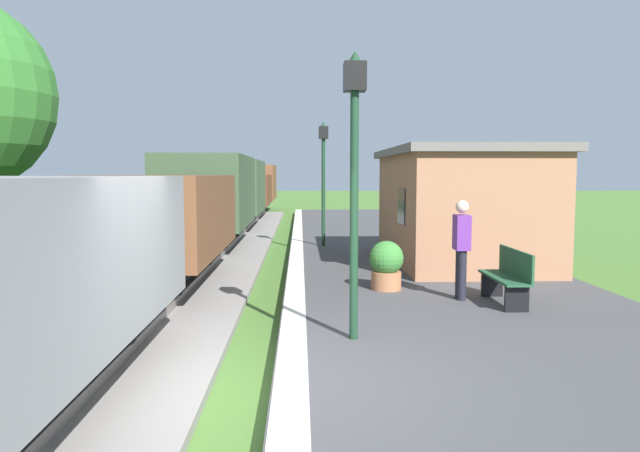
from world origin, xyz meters
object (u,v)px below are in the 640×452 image
at_px(bench_near_hut, 508,276).
at_px(potted_planter, 386,264).
at_px(freight_train, 225,196).
at_px(person_waiting, 461,246).
at_px(station_hut, 459,205).
at_px(lamp_post_near, 354,143).
at_px(lamp_post_far, 323,161).
at_px(bench_down_platform, 403,225).

bearing_deg(bench_near_hut, potted_planter, 145.07).
distance_m(freight_train, person_waiting, 14.02).
bearing_deg(station_hut, lamp_post_near, -115.25).
distance_m(bench_near_hut, person_waiting, 0.92).
bearing_deg(lamp_post_near, lamp_post_far, 90.00).
distance_m(station_hut, lamp_post_near, 7.60).
height_order(person_waiting, lamp_post_far, lamp_post_far).
bearing_deg(bench_near_hut, station_hut, 84.67).
bearing_deg(potted_planter, bench_near_hut, -34.93).
distance_m(bench_near_hut, bench_down_platform, 10.05).
xyz_separation_m(bench_near_hut, lamp_post_far, (-2.76, 8.09, 2.08)).
relative_size(bench_near_hut, potted_planter, 1.64).
height_order(station_hut, lamp_post_far, lamp_post_far).
xyz_separation_m(potted_planter, lamp_post_far, (-0.91, 6.80, 2.08)).
xyz_separation_m(potted_planter, lamp_post_near, (-0.91, -3.31, 2.08)).
bearing_deg(lamp_post_near, station_hut, 64.75).
relative_size(bench_down_platform, person_waiting, 0.88).
bearing_deg(lamp_post_far, freight_train, 125.05).
xyz_separation_m(freight_train, person_waiting, (5.67, -12.82, -0.37)).
relative_size(station_hut, lamp_post_far, 1.57).
distance_m(station_hut, person_waiting, 4.56).
height_order(potted_planter, lamp_post_near, lamp_post_near).
height_order(bench_down_platform, person_waiting, person_waiting).
xyz_separation_m(bench_down_platform, lamp_post_near, (-2.76, -12.06, 2.08)).
bearing_deg(lamp_post_far, potted_planter, -82.36).
bearing_deg(bench_near_hut, freight_train, 115.68).
distance_m(person_waiting, lamp_post_near, 3.56).
bearing_deg(bench_near_hut, lamp_post_near, -143.85).
distance_m(person_waiting, lamp_post_far, 8.13).
distance_m(person_waiting, potted_planter, 1.54).
bearing_deg(bench_down_platform, lamp_post_far, -144.59).
relative_size(person_waiting, potted_planter, 1.87).
xyz_separation_m(station_hut, potted_planter, (-2.29, -3.49, -0.93)).
relative_size(bench_near_hut, lamp_post_far, 0.41).
bearing_deg(station_hut, potted_planter, -123.33).
distance_m(freight_train, bench_down_platform, 7.15).
height_order(freight_train, person_waiting, freight_train).
bearing_deg(lamp_post_near, freight_train, 103.28).
height_order(bench_down_platform, lamp_post_near, lamp_post_near).
bearing_deg(station_hut, bench_down_platform, 94.83).
bearing_deg(lamp_post_near, person_waiting, 49.27).
relative_size(freight_train, lamp_post_near, 10.59).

